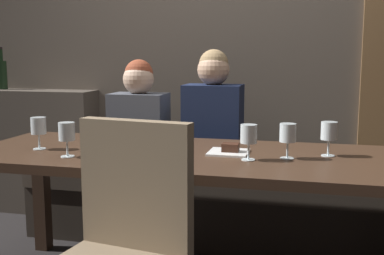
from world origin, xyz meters
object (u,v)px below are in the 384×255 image
diner_bearded (213,117)px  wine_glass_center_front (67,133)px  wine_glass_near_left (39,127)px  wine_glass_center_back (329,132)px  dessert_plate (229,151)px  wine_glass_far_right (288,135)px  banquette_bench (214,209)px  wine_glass_far_left (249,135)px  chair_near_side (121,242)px  wine_bottle_dark_red (2,74)px  dining_table (188,170)px  diner_redhead (139,120)px

diner_bearded → wine_glass_center_front: diner_bearded is taller
wine_glass_near_left → wine_glass_center_back: (1.42, 0.18, 0.00)m
wine_glass_center_back → dessert_plate: 0.48m
wine_glass_center_front → wine_glass_far_right: bearing=11.6°
banquette_bench → wine_glass_far_left: wine_glass_far_left is taller
wine_glass_far_left → dessert_plate: wine_glass_far_left is taller
chair_near_side → wine_glass_near_left: size_ratio=5.98×
chair_near_side → wine_glass_center_back: 1.12m
banquette_bench → wine_glass_near_left: bearing=-133.6°
diner_bearded → wine_bottle_dark_red: size_ratio=2.46×
diner_bearded → dessert_plate: diner_bearded is taller
wine_bottle_dark_red → wine_glass_near_left: (1.01, -1.16, -0.22)m
dining_table → wine_glass_center_front: bearing=-156.4°
wine_glass_far_left → wine_glass_center_back: bearing=26.7°
dining_table → wine_glass_far_right: (0.48, -0.02, 0.20)m
diner_redhead → wine_bottle_dark_red: (-1.27, 0.37, 0.27)m
dining_table → chair_near_side: bearing=-94.8°
wine_glass_center_front → wine_glass_near_left: size_ratio=1.00×
dining_table → diner_bearded: diner_bearded is taller
diner_bearded → wine_glass_center_front: (-0.51, -0.93, 0.02)m
wine_glass_center_front → wine_glass_far_left: same height
diner_redhead → chair_near_side: bearing=-72.6°
diner_redhead → wine_bottle_dark_red: bearing=163.5°
diner_redhead → wine_glass_center_back: bearing=-27.5°
banquette_bench → chair_near_side: chair_near_side is taller
wine_glass_center_back → wine_glass_far_left: bearing=-153.3°
chair_near_side → diner_redhead: size_ratio=1.33×
wine_glass_center_back → dessert_plate: (-0.47, -0.05, -0.10)m
wine_bottle_dark_red → banquette_bench: bearing=-11.6°
wine_glass_center_back → dessert_plate: bearing=-173.8°
wine_bottle_dark_red → wine_glass_center_back: size_ratio=1.99×
diner_redhead → wine_glass_center_front: (-0.02, -0.92, 0.06)m
diner_bearded → dessert_plate: size_ratio=4.22×
wine_glass_center_front → diner_bearded: bearing=61.1°
wine_glass_far_left → dessert_plate: 0.20m
diner_redhead → wine_bottle_dark_red: size_ratio=2.26×
wine_bottle_dark_red → wine_glass_far_left: wine_bottle_dark_red is taller
wine_glass_far_left → wine_bottle_dark_red: bearing=150.8°
diner_bearded → wine_glass_far_left: size_ratio=4.88×
wine_glass_near_left → wine_glass_center_back: 1.43m
banquette_bench → chair_near_side: bearing=-92.4°
wine_glass_far_left → wine_glass_far_right: bearing=23.6°
dining_table → wine_glass_far_right: wine_glass_far_right is taller
diner_redhead → wine_glass_center_front: size_ratio=4.50×
dining_table → wine_bottle_dark_red: size_ratio=6.75×
wine_glass_far_left → banquette_bench: bearing=111.2°
wine_bottle_dark_red → wine_glass_far_left: bearing=-29.2°
diner_bearded → wine_glass_center_front: 1.06m
wine_glass_far_left → wine_glass_center_back: 0.40m
diner_bearded → diner_redhead: bearing=-178.6°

